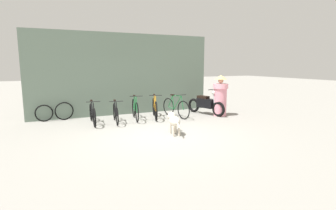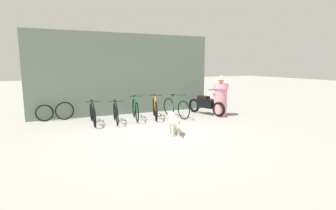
{
  "view_description": "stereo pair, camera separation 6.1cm",
  "coord_description": "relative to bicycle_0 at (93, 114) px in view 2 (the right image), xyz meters",
  "views": [
    {
      "loc": [
        -2.89,
        -6.84,
        2.04
      ],
      "look_at": [
        0.83,
        1.23,
        0.65
      ],
      "focal_mm": 28.0,
      "sensor_mm": 36.0,
      "label": 1
    },
    {
      "loc": [
        -2.84,
        -6.86,
        2.04
      ],
      "look_at": [
        0.83,
        1.23,
        0.65
      ],
      "focal_mm": 28.0,
      "sensor_mm": 36.0,
      "label": 2
    }
  ],
  "objects": [
    {
      "name": "bicycle_4",
      "position": [
        3.11,
        -0.19,
        0.04
      ],
      "size": [
        0.47,
        1.63,
        0.91
      ],
      "rotation": [
        0.0,
        0.0,
        -1.38
      ],
      "color": "black",
      "rests_on": "ground"
    },
    {
      "name": "stray_dog",
      "position": [
        1.96,
        -2.38,
        0.06
      ],
      "size": [
        0.41,
        1.02,
        0.61
      ],
      "rotation": [
        0.0,
        0.0,
        1.38
      ],
      "color": "beige",
      "rests_on": "ground"
    },
    {
      "name": "shop_wall_back",
      "position": [
        1.54,
        1.32,
        1.29
      ],
      "size": [
        7.42,
        0.2,
        3.26
      ],
      "color": "slate",
      "rests_on": "ground"
    },
    {
      "name": "bicycle_2",
      "position": [
        1.55,
        0.06,
        0.04
      ],
      "size": [
        0.47,
        1.67,
        0.93
      ],
      "rotation": [
        0.0,
        0.0,
        -1.75
      ],
      "color": "black",
      "rests_on": "ground"
    },
    {
      "name": "bicycle_1",
      "position": [
        0.76,
        -0.16,
        -0.0
      ],
      "size": [
        0.46,
        1.6,
        0.82
      ],
      "rotation": [
        0.0,
        0.0,
        -1.71
      ],
      "color": "black",
      "rests_on": "ground"
    },
    {
      "name": "person_in_robes",
      "position": [
        4.85,
        -0.65,
        0.48
      ],
      "size": [
        0.77,
        0.77,
        1.62
      ],
      "rotation": [
        0.0,
        0.0,
        2.74
      ],
      "color": "pink",
      "rests_on": "ground"
    },
    {
      "name": "motorcycle",
      "position": [
        4.48,
        -0.17,
        0.08
      ],
      "size": [
        0.71,
        1.85,
        1.07
      ],
      "rotation": [
        0.0,
        0.0,
        -1.28
      ],
      "color": "black",
      "rests_on": "ground"
    },
    {
      "name": "spare_tire_left",
      "position": [
        -1.52,
        1.08,
        -0.03
      ],
      "size": [
        0.62,
        0.05,
        0.62
      ],
      "rotation": [
        0.0,
        0.0,
        0.01
      ],
      "color": "black",
      "rests_on": "ground"
    },
    {
      "name": "bicycle_3",
      "position": [
        2.32,
        0.02,
        0.04
      ],
      "size": [
        0.62,
        1.71,
        0.93
      ],
      "rotation": [
        0.0,
        0.0,
        -1.87
      ],
      "color": "black",
      "rests_on": "ground"
    },
    {
      "name": "ground_plane",
      "position": [
        1.54,
        -2.29,
        -0.34
      ],
      "size": [
        60.0,
        60.0,
        0.0
      ],
      "primitive_type": "plane",
      "color": "gray"
    },
    {
      "name": "spare_tire_right",
      "position": [
        -0.85,
        1.07,
        -0.01
      ],
      "size": [
        0.67,
        0.13,
        0.67
      ],
      "rotation": [
        0.0,
        0.0,
        0.13
      ],
      "color": "black",
      "rests_on": "ground"
    },
    {
      "name": "bicycle_0",
      "position": [
        0.0,
        0.0,
        0.0
      ],
      "size": [
        0.46,
        1.73,
        0.83
      ],
      "rotation": [
        0.0,
        0.0,
        -1.62
      ],
      "color": "black",
      "rests_on": "ground"
    }
  ]
}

